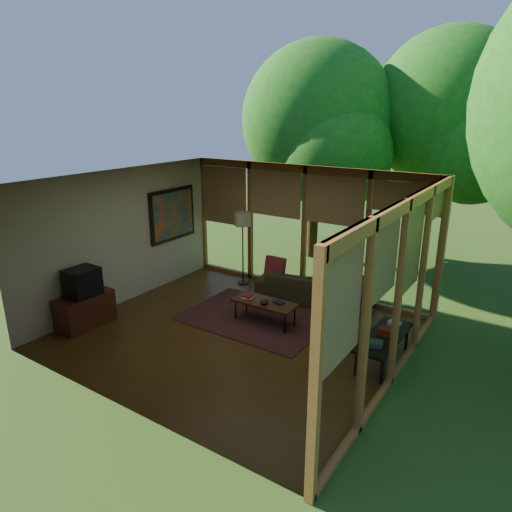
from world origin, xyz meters
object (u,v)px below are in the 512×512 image
Objects in this scene: sofa at (307,287)px; coffee_table at (265,303)px; media_cabinet at (85,310)px; floor_lamp at (243,223)px; television at (82,282)px; side_console at (380,337)px.

coffee_table is at bearing 71.39° from sofa.
floor_lamp is at bearing 70.62° from media_cabinet.
sofa reaches higher than coffee_table.
coffee_table is at bearing -43.80° from floor_lamp.
sofa is 4.33m from television.
sofa is 2.01m from floor_lamp.
coffee_table is at bearing 176.16° from side_console.
media_cabinet is 0.71× the size of side_console.
floor_lamp is 1.18× the size of side_console.
sofa is 1.36m from coffee_table.
media_cabinet is 0.55m from television.
media_cabinet is (-2.85, -3.24, 0.00)m from sofa.
media_cabinet reaches higher than sofa.
sofa is 2.05× the size of media_cabinet.
media_cabinet is 3.27m from coffee_table.
side_console is at bearing 19.69° from media_cabinet.
media_cabinet reaches higher than coffee_table.
floor_lamp is at bearing -13.90° from sofa.
television is 0.33× the size of floor_lamp.
coffee_table is (2.66, 1.89, 0.09)m from media_cabinet.
television is at bearing -109.07° from floor_lamp.
coffee_table is at bearing 35.57° from television.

